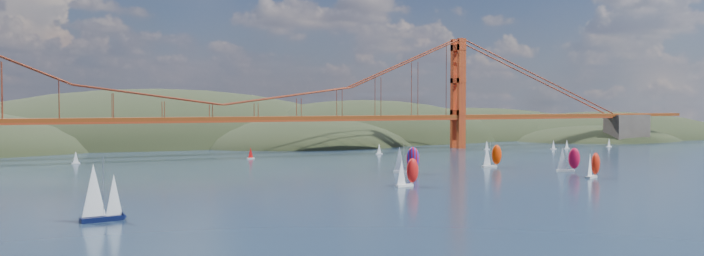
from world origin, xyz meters
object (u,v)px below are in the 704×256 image
object	(u,v)px
racer_2	(568,159)
racer_rwb	(406,159)
racer_3	(492,155)
racer_0	(407,171)
sloop_navy	(100,193)
racer_1	(593,165)

from	to	relation	value
racer_2	racer_rwb	world-z (taller)	racer_rwb
racer_2	racer_rwb	size ratio (longest dim) A/B	0.93
racer_2	racer_3	distance (m)	26.99
racer_0	sloop_navy	bearing A→B (deg)	-174.52
sloop_navy	racer_3	bearing A→B (deg)	12.73
sloop_navy	racer_2	distance (m)	153.96
racer_1	racer_2	bearing A→B (deg)	47.85
sloop_navy	racer_1	xyz separation A→B (m)	(142.46, 20.24, -1.44)
racer_3	racer_rwb	bearing A→B (deg)	-171.42
sloop_navy	racer_3	xyz separation A→B (m)	(135.06, 61.53, -1.27)
sloop_navy	racer_3	size ratio (longest dim) A/B	1.39
racer_2	sloop_navy	bearing A→B (deg)	-143.98
sloop_navy	racer_0	world-z (taller)	sloop_navy
racer_3	racer_rwb	world-z (taller)	racer_rwb
sloop_navy	racer_rwb	distance (m)	112.67
sloop_navy	racer_2	bearing A→B (deg)	2.71
racer_2	racer_3	world-z (taller)	racer_3
racer_2	racer_rwb	bearing A→B (deg)	-177.53
sloop_navy	racer_rwb	world-z (taller)	sloop_navy
racer_2	racer_3	size ratio (longest dim) A/B	1.00
racer_0	racer_rwb	distance (m)	36.20
racer_rwb	racer_1	bearing A→B (deg)	-15.64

